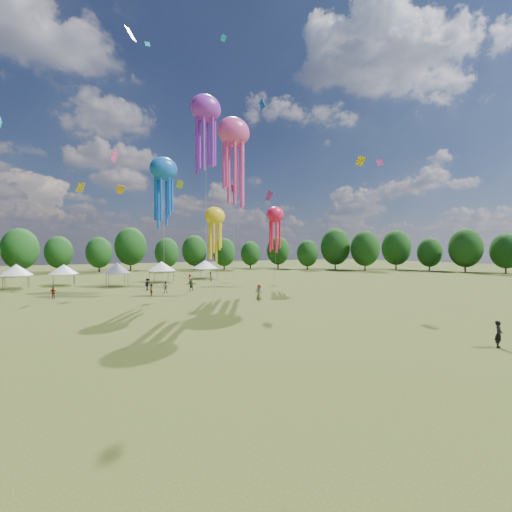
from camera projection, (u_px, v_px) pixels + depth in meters
ground at (381, 361)px, 20.55m from camera, size 300.00×300.00×0.00m
observer_main at (499, 334)px, 23.22m from camera, size 0.77×0.62×1.83m
spectator_near at (165, 287)px, 51.72m from camera, size 1.01×0.88×1.76m
spectators_far at (183, 284)px, 56.52m from camera, size 28.94×27.46×1.93m
festival_tents at (129, 267)px, 66.97m from camera, size 40.36×11.70×4.22m
show_kites at (188, 156)px, 53.26m from camera, size 45.04×17.43×29.37m
small_kites at (170, 101)px, 56.03m from camera, size 72.97×66.05×41.56m
treeline at (122, 249)px, 71.97m from camera, size 201.57×95.24×13.43m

